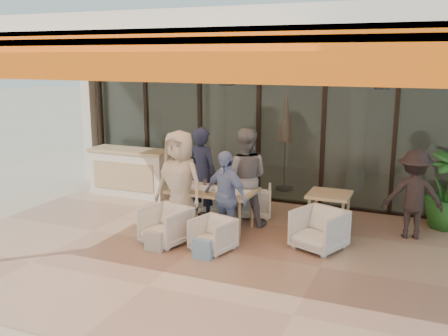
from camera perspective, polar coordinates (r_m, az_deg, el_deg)
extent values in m
plane|color=#C6B293|center=(8.13, -3.15, -9.17)|extent=(70.00, 70.00, 0.00)
cube|color=tan|center=(8.12, -3.15, -9.14)|extent=(8.00, 6.00, 0.01)
cube|color=silver|center=(7.55, -3.46, 14.77)|extent=(8.00, 6.00, 0.20)
cube|color=#ED5B0C|center=(5.08, -18.58, 12.08)|extent=(8.00, 0.12, 0.45)
cube|color=orange|center=(5.62, -13.92, 13.57)|extent=(8.00, 1.50, 0.06)
cylinder|color=black|center=(12.13, -13.90, 5.55)|extent=(0.12, 0.12, 3.20)
cube|color=#9EADA3|center=(10.42, 3.99, 4.78)|extent=(8.00, 0.03, 3.20)
cube|color=black|center=(10.74, 3.86, -3.49)|extent=(8.00, 0.10, 0.08)
cube|color=black|center=(10.33, 4.12, 13.39)|extent=(8.00, 0.10, 0.08)
cube|color=black|center=(12.30, -14.02, 5.63)|extent=(0.08, 0.10, 3.20)
cube|color=black|center=(11.57, -8.82, 5.44)|extent=(0.08, 0.10, 3.20)
cube|color=black|center=(10.93, -2.75, 5.16)|extent=(0.08, 0.10, 3.20)
cube|color=black|center=(10.42, 3.99, 4.78)|extent=(0.08, 0.10, 3.20)
cube|color=black|center=(10.07, 11.29, 4.30)|extent=(0.08, 0.10, 3.20)
cube|color=black|center=(9.89, 18.98, 3.71)|extent=(0.08, 0.10, 3.20)
cube|color=silver|center=(13.75, 8.77, 6.98)|extent=(9.00, 0.25, 3.40)
cube|color=silver|center=(13.94, -11.06, 6.96)|extent=(0.25, 3.50, 3.40)
cube|color=silver|center=(12.00, 6.92, 14.36)|extent=(9.00, 3.50, 0.25)
cube|color=#CFB97E|center=(12.36, 6.51, -1.54)|extent=(8.00, 3.50, 0.02)
cylinder|color=silver|center=(12.49, -0.61, 5.64)|extent=(0.40, 0.40, 3.00)
cylinder|color=silver|center=(11.57, 15.08, 4.66)|extent=(0.40, 0.40, 3.00)
cylinder|color=black|center=(11.87, 0.41, 12.54)|extent=(0.03, 0.03, 0.70)
cube|color=black|center=(11.88, 0.40, 10.37)|extent=(0.30, 0.30, 0.40)
sphere|color=#FFBF72|center=(11.88, 0.40, 10.37)|extent=(0.18, 0.18, 0.18)
cylinder|color=black|center=(11.02, 17.86, 11.95)|extent=(0.03, 0.03, 0.70)
cube|color=black|center=(11.03, 17.71, 9.62)|extent=(0.30, 0.30, 0.40)
sphere|color=#FFBF72|center=(11.03, 17.71, 9.62)|extent=(0.18, 0.18, 0.18)
cylinder|color=black|center=(11.58, 6.89, -2.32)|extent=(0.40, 0.40, 0.05)
cylinder|color=black|center=(11.36, 7.02, 2.56)|extent=(0.04, 0.04, 2.10)
cone|color=orange|center=(11.27, 7.11, 5.82)|extent=(0.32, 0.32, 1.10)
cube|color=silver|center=(11.19, -10.59, -0.59)|extent=(1.80, 0.60, 1.00)
cube|color=#CFB97E|center=(11.09, -10.70, 1.98)|extent=(1.85, 0.65, 0.06)
cube|color=#CFB97E|center=(10.94, -11.48, -0.93)|extent=(1.50, 0.02, 0.60)
cube|color=#CFB97E|center=(8.76, -1.27, -2.57)|extent=(1.50, 0.90, 0.05)
cube|color=white|center=(8.75, -1.27, -2.41)|extent=(1.30, 0.35, 0.01)
cylinder|color=#CFB97E|center=(8.85, -5.79, -4.96)|extent=(0.06, 0.06, 0.70)
cylinder|color=#CFB97E|center=(8.35, 1.75, -5.98)|extent=(0.06, 0.06, 0.70)
cylinder|color=#CFB97E|center=(9.39, -3.92, -3.89)|extent=(0.06, 0.06, 0.70)
cylinder|color=#CFB97E|center=(8.92, 3.23, -4.77)|extent=(0.06, 0.06, 0.70)
cylinder|color=white|center=(8.79, -4.35, -1.97)|extent=(0.06, 0.06, 0.11)
cylinder|color=white|center=(9.01, -2.21, -1.58)|extent=(0.06, 0.06, 0.11)
cylinder|color=white|center=(8.63, -1.24, -2.22)|extent=(0.06, 0.06, 0.11)
cylinder|color=white|center=(8.78, 1.00, -1.95)|extent=(0.06, 0.06, 0.11)
cylinder|color=brown|center=(9.09, -4.05, -1.32)|extent=(0.07, 0.07, 0.16)
cylinder|color=black|center=(9.02, -1.13, -1.40)|extent=(0.09, 0.09, 0.17)
cylinder|color=black|center=(8.99, -1.13, -0.81)|extent=(0.10, 0.10, 0.01)
cylinder|color=white|center=(8.68, -4.80, -2.51)|extent=(0.22, 0.22, 0.01)
cylinder|color=white|center=(8.31, 0.72, -3.15)|extent=(0.22, 0.22, 0.01)
cylinder|color=white|center=(9.21, -3.02, -1.59)|extent=(0.22, 0.22, 0.01)
cylinder|color=white|center=(8.87, 2.23, -2.15)|extent=(0.22, 0.22, 0.01)
imported|color=white|center=(9.87, -1.23, -3.40)|extent=(0.61, 0.57, 0.58)
imported|color=white|center=(9.56, 3.38, -3.63)|extent=(0.83, 0.80, 0.69)
imported|color=white|center=(8.24, -6.66, -6.35)|extent=(0.82, 0.79, 0.69)
imported|color=white|center=(7.89, -1.28, -7.48)|extent=(0.71, 0.69, 0.60)
imported|color=#1A1D39|center=(9.28, -2.51, -0.68)|extent=(0.72, 0.55, 1.76)
imported|color=slate|center=(8.96, 2.35, -1.09)|extent=(1.00, 0.85, 1.78)
imported|color=beige|center=(8.50, -5.10, -1.78)|extent=(0.95, 0.67, 1.82)
imported|color=#7C97CE|center=(8.18, 0.13, -3.30)|extent=(0.98, 0.68, 1.54)
cube|color=silver|center=(7.97, -8.05, -8.40)|extent=(0.30, 0.10, 0.34)
cube|color=#99BFD8|center=(7.60, -2.53, -9.36)|extent=(0.30, 0.10, 0.34)
cube|color=#CFB97E|center=(8.68, 11.96, -2.99)|extent=(0.70, 0.70, 0.05)
cylinder|color=#CFB97E|center=(8.57, 9.65, -5.66)|extent=(0.05, 0.05, 0.70)
cylinder|color=#CFB97E|center=(8.47, 13.35, -6.05)|extent=(0.05, 0.05, 0.70)
cylinder|color=#CFB97E|center=(9.10, 10.47, -4.63)|extent=(0.05, 0.05, 0.70)
cylinder|color=#CFB97E|center=(9.00, 13.96, -4.98)|extent=(0.05, 0.05, 0.70)
imported|color=white|center=(8.08, 10.82, -6.74)|extent=(0.91, 0.89, 0.73)
imported|color=black|center=(8.89, 20.83, -2.90)|extent=(1.07, 0.73, 1.52)
imported|color=#1E5919|center=(9.63, 24.25, -2.40)|extent=(1.11, 1.11, 1.41)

